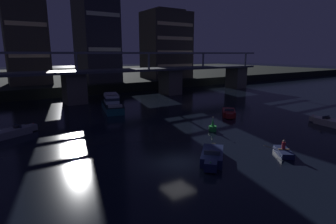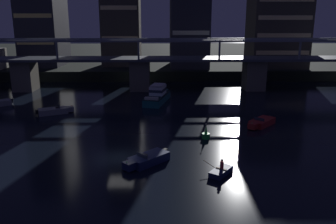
{
  "view_description": "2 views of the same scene",
  "coord_description": "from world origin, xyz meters",
  "px_view_note": "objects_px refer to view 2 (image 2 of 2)",
  "views": [
    {
      "loc": [
        -12.36,
        -17.43,
        9.1
      ],
      "look_at": [
        4.22,
        8.02,
        2.45
      ],
      "focal_mm": 28.63,
      "sensor_mm": 36.0,
      "label": 1
    },
    {
      "loc": [
        4.1,
        -32.08,
        13.33
      ],
      "look_at": [
        4.83,
        10.61,
        1.76
      ],
      "focal_mm": 37.76,
      "sensor_mm": 36.0,
      "label": 2
    }
  ],
  "objects_px": {
    "channel_buoy": "(206,134)",
    "dinghy_with_paddler": "(221,171)",
    "river_bridge": "(140,68)",
    "tower_west_low": "(41,2)",
    "speedboat_near_right": "(147,159)",
    "cabin_cruiser_near_left": "(157,95)",
    "speedboat_mid_center": "(55,111)",
    "speedboat_mid_left": "(261,122)",
    "tower_east_tall": "(278,25)"
  },
  "relations": [
    {
      "from": "cabin_cruiser_near_left",
      "to": "speedboat_mid_center",
      "type": "xyz_separation_m",
      "value": [
        -14.54,
        -6.96,
        -0.64
      ]
    },
    {
      "from": "river_bridge",
      "to": "speedboat_near_right",
      "type": "xyz_separation_m",
      "value": [
        2.68,
        -34.69,
        -3.67
      ]
    },
    {
      "from": "cabin_cruiser_near_left",
      "to": "speedboat_near_right",
      "type": "xyz_separation_m",
      "value": [
        -0.68,
        -24.82,
        -0.64
      ]
    },
    {
      "from": "speedboat_near_right",
      "to": "speedboat_mid_left",
      "type": "bearing_deg",
      "value": 39.94
    },
    {
      "from": "river_bridge",
      "to": "tower_west_low",
      "type": "xyz_separation_m",
      "value": [
        -23.5,
        19.52,
        12.41
      ]
    },
    {
      "from": "speedboat_near_right",
      "to": "speedboat_mid_left",
      "type": "height_order",
      "value": "same"
    },
    {
      "from": "river_bridge",
      "to": "channel_buoy",
      "type": "relative_size",
      "value": 51.95
    },
    {
      "from": "speedboat_mid_left",
      "to": "river_bridge",
      "type": "bearing_deg",
      "value": 125.84
    },
    {
      "from": "speedboat_mid_left",
      "to": "speedboat_mid_center",
      "type": "height_order",
      "value": "same"
    },
    {
      "from": "tower_east_tall",
      "to": "speedboat_mid_left",
      "type": "relative_size",
      "value": 4.19
    },
    {
      "from": "tower_east_tall",
      "to": "speedboat_mid_center",
      "type": "xyz_separation_m",
      "value": [
        -41.17,
        -31.92,
        -11.03
      ]
    },
    {
      "from": "speedboat_mid_center",
      "to": "dinghy_with_paddler",
      "type": "xyz_separation_m",
      "value": [
        20.42,
        -20.28,
        -0.14
      ]
    },
    {
      "from": "tower_west_low",
      "to": "speedboat_mid_center",
      "type": "height_order",
      "value": "tower_west_low"
    },
    {
      "from": "tower_west_low",
      "to": "cabin_cruiser_near_left",
      "type": "relative_size",
      "value": 3.08
    },
    {
      "from": "tower_east_tall",
      "to": "channel_buoy",
      "type": "distance_m",
      "value": 48.97
    },
    {
      "from": "tower_east_tall",
      "to": "dinghy_with_paddler",
      "type": "height_order",
      "value": "tower_east_tall"
    },
    {
      "from": "river_bridge",
      "to": "speedboat_near_right",
      "type": "distance_m",
      "value": 34.99
    },
    {
      "from": "cabin_cruiser_near_left",
      "to": "dinghy_with_paddler",
      "type": "relative_size",
      "value": 3.42
    },
    {
      "from": "speedboat_near_right",
      "to": "cabin_cruiser_near_left",
      "type": "bearing_deg",
      "value": 88.42
    },
    {
      "from": "channel_buoy",
      "to": "dinghy_with_paddler",
      "type": "xyz_separation_m",
      "value": [
        0.2,
        -9.33,
        -0.2
      ]
    },
    {
      "from": "dinghy_with_paddler",
      "to": "speedboat_mid_center",
      "type": "bearing_deg",
      "value": 135.19
    },
    {
      "from": "tower_east_tall",
      "to": "speedboat_near_right",
      "type": "bearing_deg",
      "value": -118.75
    },
    {
      "from": "channel_buoy",
      "to": "dinghy_with_paddler",
      "type": "height_order",
      "value": "channel_buoy"
    },
    {
      "from": "river_bridge",
      "to": "tower_west_low",
      "type": "relative_size",
      "value": 3.16
    },
    {
      "from": "tower_west_low",
      "to": "dinghy_with_paddler",
      "type": "relative_size",
      "value": 10.56
    },
    {
      "from": "cabin_cruiser_near_left",
      "to": "speedboat_mid_center",
      "type": "height_order",
      "value": "cabin_cruiser_near_left"
    },
    {
      "from": "speedboat_mid_center",
      "to": "speedboat_mid_left",
      "type": "bearing_deg",
      "value": -12.53
    },
    {
      "from": "tower_east_tall",
      "to": "cabin_cruiser_near_left",
      "type": "bearing_deg",
      "value": -136.85
    },
    {
      "from": "tower_east_tall",
      "to": "speedboat_near_right",
      "type": "height_order",
      "value": "tower_east_tall"
    },
    {
      "from": "river_bridge",
      "to": "speedboat_mid_center",
      "type": "xyz_separation_m",
      "value": [
        -11.18,
        -16.83,
        -3.67
      ]
    },
    {
      "from": "tower_west_low",
      "to": "speedboat_mid_center",
      "type": "xyz_separation_m",
      "value": [
        12.32,
        -36.35,
        -16.08
      ]
    },
    {
      "from": "tower_west_low",
      "to": "speedboat_near_right",
      "type": "relative_size",
      "value": 6.56
    },
    {
      "from": "cabin_cruiser_near_left",
      "to": "speedboat_mid_center",
      "type": "relative_size",
      "value": 1.87
    },
    {
      "from": "speedboat_mid_left",
      "to": "dinghy_with_paddler",
      "type": "distance_m",
      "value": 15.92
    },
    {
      "from": "tower_west_low",
      "to": "dinghy_with_paddler",
      "type": "bearing_deg",
      "value": -59.97
    },
    {
      "from": "speedboat_mid_center",
      "to": "river_bridge",
      "type": "bearing_deg",
      "value": 56.4
    },
    {
      "from": "tower_east_tall",
      "to": "channel_buoy",
      "type": "bearing_deg",
      "value": -116.05
    },
    {
      "from": "speedboat_near_right",
      "to": "channel_buoy",
      "type": "relative_size",
      "value": 2.5
    },
    {
      "from": "speedboat_mid_center",
      "to": "dinghy_with_paddler",
      "type": "distance_m",
      "value": 28.78
    },
    {
      "from": "tower_west_low",
      "to": "tower_east_tall",
      "type": "distance_m",
      "value": 53.92
    },
    {
      "from": "channel_buoy",
      "to": "tower_east_tall",
      "type": "bearing_deg",
      "value": 63.95
    },
    {
      "from": "tower_west_low",
      "to": "dinghy_with_paddler",
      "type": "distance_m",
      "value": 67.39
    },
    {
      "from": "speedboat_near_right",
      "to": "channel_buoy",
      "type": "height_order",
      "value": "channel_buoy"
    },
    {
      "from": "speedboat_near_right",
      "to": "dinghy_with_paddler",
      "type": "height_order",
      "value": "dinghy_with_paddler"
    },
    {
      "from": "river_bridge",
      "to": "cabin_cruiser_near_left",
      "type": "xyz_separation_m",
      "value": [
        3.36,
        -9.87,
        -3.03
      ]
    },
    {
      "from": "tower_east_tall",
      "to": "dinghy_with_paddler",
      "type": "bearing_deg",
      "value": -111.69
    },
    {
      "from": "speedboat_mid_center",
      "to": "dinghy_with_paddler",
      "type": "height_order",
      "value": "dinghy_with_paddler"
    },
    {
      "from": "river_bridge",
      "to": "channel_buoy",
      "type": "bearing_deg",
      "value": -72.0
    },
    {
      "from": "channel_buoy",
      "to": "river_bridge",
      "type": "bearing_deg",
      "value": 108.0
    },
    {
      "from": "cabin_cruiser_near_left",
      "to": "dinghy_with_paddler",
      "type": "height_order",
      "value": "cabin_cruiser_near_left"
    }
  ]
}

